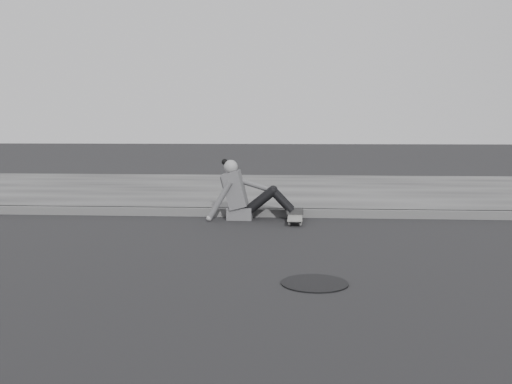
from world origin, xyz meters
TOP-DOWN VIEW (x-y plane):
  - ground at (0.00, 0.00)m, footprint 80.00×80.00m
  - curb at (0.00, 2.58)m, footprint 24.00×0.16m
  - sidewalk at (0.00, 5.60)m, footprint 24.00×6.00m
  - manhole at (0.73, -1.07)m, footprint 0.58×0.58m
  - skateboard at (0.55, 2.08)m, footprint 0.20×0.78m
  - seated_woman at (-0.18, 2.33)m, footprint 1.38×0.46m

SIDE VIEW (x-z plane):
  - ground at x=0.00m, z-range 0.00..0.00m
  - manhole at x=0.73m, z-range 0.00..0.01m
  - curb at x=0.00m, z-range 0.00..0.12m
  - sidewalk at x=0.00m, z-range 0.00..0.12m
  - skateboard at x=0.55m, z-range 0.03..0.12m
  - seated_woman at x=-0.18m, z-range -0.08..0.80m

